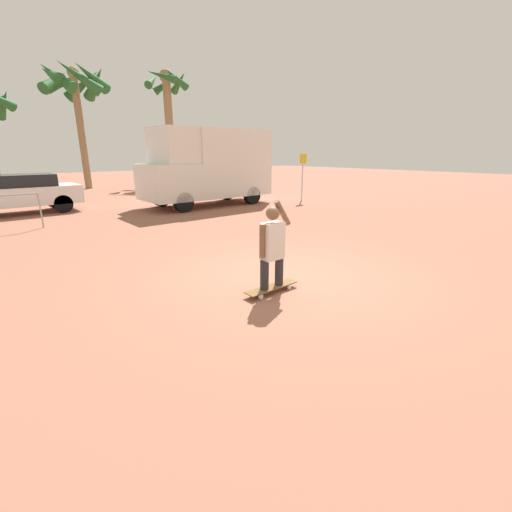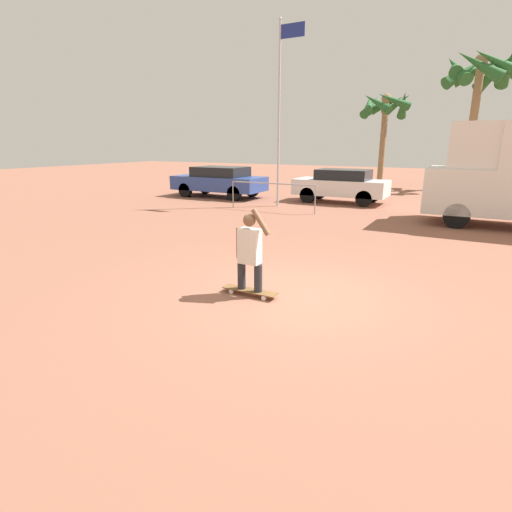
# 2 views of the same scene
# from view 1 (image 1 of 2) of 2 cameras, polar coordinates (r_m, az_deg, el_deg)

# --- Properties ---
(ground_plane) EXTENTS (80.00, 80.00, 0.00)m
(ground_plane) POSITION_cam_1_polar(r_m,az_deg,el_deg) (6.42, 5.18, -3.48)
(ground_plane) COLOR #935B47
(skateboard) EXTENTS (1.00, 0.23, 0.10)m
(skateboard) POSITION_cam_1_polar(r_m,az_deg,el_deg) (5.70, 2.63, -5.29)
(skateboard) COLOR brown
(skateboard) RESTS_ON ground_plane
(person_skateboarder) EXTENTS (0.64, 0.22, 1.43)m
(person_skateboarder) POSITION_cam_1_polar(r_m,az_deg,el_deg) (5.46, 2.73, 2.05)
(person_skateboarder) COLOR #28282D
(person_skateboarder) RESTS_ON skateboard
(camper_van) EXTENTS (5.53, 2.23, 3.17)m
(camper_van) POSITION_cam_1_polar(r_m,az_deg,el_deg) (15.31, -7.79, 14.78)
(camper_van) COLOR black
(camper_van) RESTS_ON ground_plane
(parked_car_white) EXTENTS (4.00, 1.70, 1.45)m
(parked_car_white) POSITION_cam_1_polar(r_m,az_deg,el_deg) (15.70, -34.63, 8.66)
(parked_car_white) COLOR black
(parked_car_white) RESTS_ON ground_plane
(palm_tree_near_van) EXTENTS (2.91, 3.10, 7.54)m
(palm_tree_near_van) POSITION_cam_1_polar(r_m,az_deg,el_deg) (26.22, -14.45, 23.80)
(palm_tree_near_van) COLOR #8E704C
(palm_tree_near_van) RESTS_ON ground_plane
(palm_tree_center_background) EXTENTS (3.97, 4.09, 7.32)m
(palm_tree_center_background) POSITION_cam_1_polar(r_m,az_deg,el_deg) (25.11, -28.16, 23.86)
(palm_tree_center_background) COLOR #8E704C
(palm_tree_center_background) RESTS_ON ground_plane
(street_sign) EXTENTS (0.44, 0.06, 2.16)m
(street_sign) POSITION_cam_1_polar(r_m,az_deg,el_deg) (16.63, 7.78, 13.91)
(street_sign) COLOR #B7B7BC
(street_sign) RESTS_ON ground_plane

